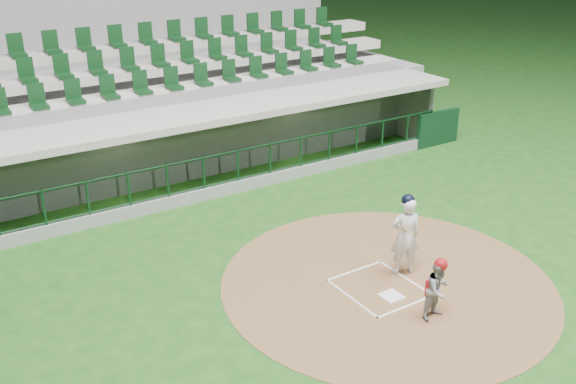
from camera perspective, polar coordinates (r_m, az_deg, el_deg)
name	(u,v)px	position (r m, az deg, el deg)	size (l,w,h in m)	color
ground	(370,282)	(14.17, 7.31, -7.95)	(120.00, 120.00, 0.00)	#1A4714
dirt_circle	(387,282)	(14.21, 8.77, -7.92)	(7.20, 7.20, 0.01)	brown
home_plate	(392,296)	(13.72, 9.19, -9.11)	(0.43, 0.43, 0.02)	white
batter_box_chalk	(379,288)	(13.97, 8.10, -8.42)	(1.55, 1.80, 0.01)	silver
dugout_structure	(211,142)	(19.84, -6.85, 4.43)	(16.40, 3.70, 3.00)	slate
seating_deck	(168,105)	(22.38, -10.65, 7.62)	(17.00, 6.72, 5.15)	slate
batter	(405,235)	(14.17, 10.38, -3.75)	(0.93, 0.97, 1.89)	white
catcher	(438,289)	(12.93, 13.20, -8.35)	(0.63, 0.51, 1.31)	gray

